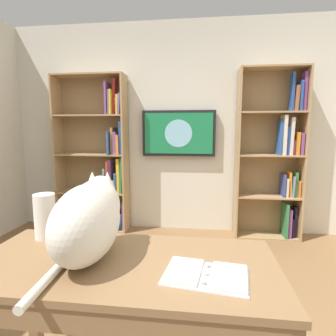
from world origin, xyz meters
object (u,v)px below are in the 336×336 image
paper_towel_roll (45,216)px  bookshelf_left (277,156)px  wall_mounted_tv (179,133)px  bookshelf_right (102,156)px  desk (123,289)px  open_binder (206,275)px  cat (90,217)px

paper_towel_roll → bookshelf_left: bearing=-129.4°
wall_mounted_tv → paper_towel_roll: wall_mounted_tv is taller
bookshelf_right → wall_mounted_tv: bookshelf_right is taller
desk → open_binder: (-0.36, 0.07, 0.13)m
wall_mounted_tv → open_binder: bearing=97.3°
bookshelf_left → open_binder: bearing=69.8°
open_binder → desk: bearing=-10.4°
bookshelf_left → desk: (1.25, 2.35, -0.39)m
bookshelf_left → desk: size_ratio=1.52×
desk → paper_towel_roll: paper_towel_roll is taller
bookshelf_left → wall_mounted_tv: 1.24m
desk → open_binder: bearing=169.6°
cat → bookshelf_left: bearing=-121.3°
bookshelf_left → bookshelf_right: bearing=-0.0°
desk → paper_towel_roll: size_ratio=5.62×
desk → paper_towel_roll: bearing=-25.0°
cat → wall_mounted_tv: bearing=-94.7°
desk → open_binder: open_binder is taller
bookshelf_left → paper_towel_roll: (1.74, 2.12, -0.15)m
cat → open_binder: 0.56m
bookshelf_right → wall_mounted_tv: size_ratio=2.16×
open_binder → cat: bearing=-11.6°
open_binder → wall_mounted_tv: bearing=-82.7°
wall_mounted_tv → open_binder: wall_mounted_tv is taller
wall_mounted_tv → open_binder: (-0.32, 2.50, -0.53)m
bookshelf_right → paper_towel_roll: (-0.48, 2.12, -0.12)m
cat → paper_towel_roll: size_ratio=2.59×
desk → paper_towel_roll: (0.49, -0.23, 0.24)m
desk → cat: cat is taller
bookshelf_left → bookshelf_right: size_ratio=1.02×
cat → paper_towel_roll: 0.39m
bookshelf_left → desk: 2.69m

